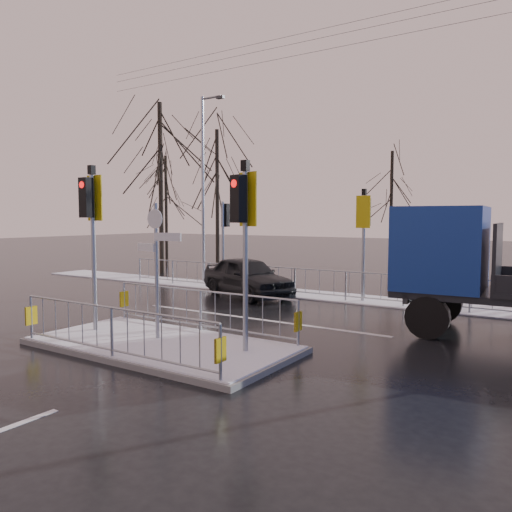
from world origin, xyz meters
The scene contains 12 objects.
ground centered at (0.00, 0.00, 0.00)m, with size 120.00×120.00×0.00m, color black.
snow_verge centered at (0.00, 8.60, 0.02)m, with size 30.00×2.00×0.04m, color white.
lane_markings centered at (0.00, -0.33, 0.00)m, with size 8.00×11.38×0.01m.
traffic_island centered at (-0.01, 0.01, 0.39)m, with size 6.00×3.04×4.15m.
far_kerb_fixtures centered at (0.29, 8.09, 1.02)m, with size 18.00×0.65×3.83m.
car_far_lane centered at (-2.47, 7.06, 0.73)m, with size 1.72×4.29×1.46m, color black.
flatbed_truck centered at (5.73, 5.29, 1.68)m, with size 6.99×2.94×3.17m.
tree_near_a centered at (-10.50, 11.00, 6.11)m, with size 4.75×4.75×8.97m.
tree_near_b centered at (-8.00, 12.50, 5.15)m, with size 4.00×4.00×7.55m.
tree_near_c centered at (-12.50, 13.50, 4.50)m, with size 3.50×3.50×6.61m.
tree_far_a centered at (-2.00, 22.00, 4.82)m, with size 3.75×3.75×7.08m.
street_lamp_left centered at (-6.43, 9.50, 4.49)m, with size 1.25×0.18×8.20m.
Camera 1 is at (7.72, -7.97, 2.90)m, focal length 35.00 mm.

